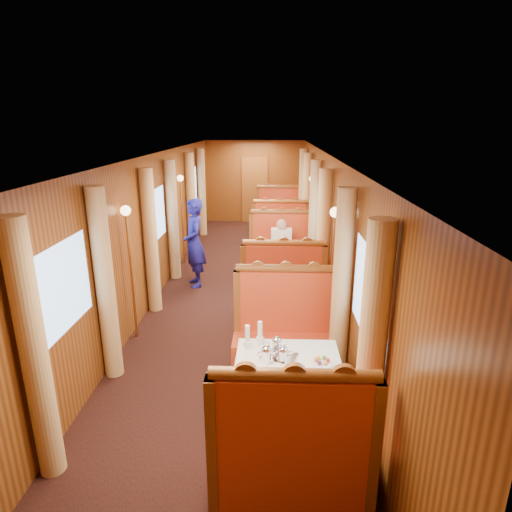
# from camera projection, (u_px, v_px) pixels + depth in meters

# --- Properties ---
(floor) EXTENTS (3.00, 12.00, 0.01)m
(floor) POSITION_uv_depth(u_px,v_px,m) (241.00, 293.00, 7.91)
(floor) COLOR black
(floor) RESTS_ON ground
(ceiling) EXTENTS (3.00, 12.00, 0.01)m
(ceiling) POSITION_uv_depth(u_px,v_px,m) (239.00, 154.00, 7.16)
(ceiling) COLOR silver
(ceiling) RESTS_ON wall_left
(wall_far) EXTENTS (3.00, 0.01, 2.50)m
(wall_far) POSITION_uv_depth(u_px,v_px,m) (255.00, 182.00, 13.26)
(wall_far) COLOR brown
(wall_far) RESTS_ON floor
(wall_left) EXTENTS (0.01, 12.00, 2.50)m
(wall_left) POSITION_uv_depth(u_px,v_px,m) (156.00, 226.00, 7.60)
(wall_left) COLOR brown
(wall_left) RESTS_ON floor
(wall_right) EXTENTS (0.01, 12.00, 2.50)m
(wall_right) POSITION_uv_depth(u_px,v_px,m) (325.00, 228.00, 7.48)
(wall_right) COLOR brown
(wall_right) RESTS_ON floor
(doorway_far) EXTENTS (0.80, 0.04, 2.00)m
(doorway_far) POSITION_uv_depth(u_px,v_px,m) (255.00, 190.00, 13.31)
(doorway_far) COLOR brown
(doorway_far) RESTS_ON floor
(table_near) EXTENTS (1.05, 0.72, 0.75)m
(table_near) POSITION_uv_depth(u_px,v_px,m) (287.00, 388.00, 4.43)
(table_near) COLOR white
(table_near) RESTS_ON floor
(banquette_near_fwd) EXTENTS (1.30, 0.55, 1.34)m
(banquette_near_fwd) POSITION_uv_depth(u_px,v_px,m) (291.00, 458.00, 3.45)
(banquette_near_fwd) COLOR #B51B14
(banquette_near_fwd) RESTS_ON floor
(banquette_near_aft) EXTENTS (1.30, 0.55, 1.34)m
(banquette_near_aft) POSITION_uv_depth(u_px,v_px,m) (285.00, 337.00, 5.39)
(banquette_near_aft) COLOR #B51B14
(banquette_near_aft) RESTS_ON floor
(table_mid) EXTENTS (1.05, 0.72, 0.75)m
(table_mid) POSITION_uv_depth(u_px,v_px,m) (282.00, 274.00, 7.77)
(table_mid) COLOR white
(table_mid) RESTS_ON floor
(banquette_mid_fwd) EXTENTS (1.30, 0.55, 1.34)m
(banquette_mid_fwd) POSITION_uv_depth(u_px,v_px,m) (283.00, 293.00, 6.79)
(banquette_mid_fwd) COLOR #B51B14
(banquette_mid_fwd) RESTS_ON floor
(banquette_mid_aft) EXTENTS (1.30, 0.55, 1.34)m
(banquette_mid_aft) POSITION_uv_depth(u_px,v_px,m) (281.00, 255.00, 8.72)
(banquette_mid_aft) COLOR #B51B14
(banquette_mid_aft) RESTS_ON floor
(table_far) EXTENTS (1.05, 0.72, 0.75)m
(table_far) POSITION_uv_depth(u_px,v_px,m) (279.00, 229.00, 11.11)
(table_far) COLOR white
(table_far) RESTS_ON floor
(banquette_far_fwd) EXTENTS (1.30, 0.55, 1.34)m
(banquette_far_fwd) POSITION_uv_depth(u_px,v_px,m) (280.00, 237.00, 10.13)
(banquette_far_fwd) COLOR #B51B14
(banquette_far_fwd) RESTS_ON floor
(banquette_far_aft) EXTENTS (1.30, 0.55, 1.34)m
(banquette_far_aft) POSITION_uv_depth(u_px,v_px,m) (279.00, 218.00, 12.06)
(banquette_far_aft) COLOR #B51B14
(banquette_far_aft) RESTS_ON floor
(tea_tray) EXTENTS (0.41, 0.36, 0.01)m
(tea_tray) POSITION_uv_depth(u_px,v_px,m) (279.00, 356.00, 4.31)
(tea_tray) COLOR silver
(tea_tray) RESTS_ON table_near
(teapot_left) EXTENTS (0.18, 0.15, 0.14)m
(teapot_left) POSITION_uv_depth(u_px,v_px,m) (266.00, 356.00, 4.20)
(teapot_left) COLOR silver
(teapot_left) RESTS_ON tea_tray
(teapot_right) EXTENTS (0.16, 0.12, 0.13)m
(teapot_right) POSITION_uv_depth(u_px,v_px,m) (283.00, 356.00, 4.21)
(teapot_right) COLOR silver
(teapot_right) RESTS_ON tea_tray
(teapot_back) EXTENTS (0.19, 0.16, 0.13)m
(teapot_back) POSITION_uv_depth(u_px,v_px,m) (277.00, 346.00, 4.38)
(teapot_back) COLOR silver
(teapot_back) RESTS_ON tea_tray
(fruit_plate) EXTENTS (0.23, 0.23, 0.05)m
(fruit_plate) POSITION_uv_depth(u_px,v_px,m) (322.00, 362.00, 4.19)
(fruit_plate) COLOR white
(fruit_plate) RESTS_ON table_near
(cup_inboard) EXTENTS (0.08, 0.08, 0.26)m
(cup_inboard) POSITION_uv_depth(u_px,v_px,m) (247.00, 339.00, 4.44)
(cup_inboard) COLOR white
(cup_inboard) RESTS_ON table_near
(cup_outboard) EXTENTS (0.08, 0.08, 0.26)m
(cup_outboard) POSITION_uv_depth(u_px,v_px,m) (260.00, 335.00, 4.52)
(cup_outboard) COLOR white
(cup_outboard) RESTS_ON table_near
(rose_vase_mid) EXTENTS (0.06, 0.06, 0.36)m
(rose_vase_mid) POSITION_uv_depth(u_px,v_px,m) (283.00, 245.00, 7.61)
(rose_vase_mid) COLOR silver
(rose_vase_mid) RESTS_ON table_mid
(rose_vase_far) EXTENTS (0.06, 0.06, 0.36)m
(rose_vase_far) POSITION_uv_depth(u_px,v_px,m) (281.00, 208.00, 10.91)
(rose_vase_far) COLOR silver
(rose_vase_far) RESTS_ON table_far
(window_left_near) EXTENTS (0.01, 1.20, 0.90)m
(window_left_near) POSITION_uv_depth(u_px,v_px,m) (62.00, 289.00, 4.20)
(window_left_near) COLOR #87ADDD
(window_left_near) RESTS_ON wall_left
(curtain_left_near_a) EXTENTS (0.22, 0.22, 2.35)m
(curtain_left_near_a) POSITION_uv_depth(u_px,v_px,m) (34.00, 355.00, 3.53)
(curtain_left_near_a) COLOR #DEB171
(curtain_left_near_a) RESTS_ON floor
(curtain_left_near_b) EXTENTS (0.22, 0.22, 2.35)m
(curtain_left_near_b) POSITION_uv_depth(u_px,v_px,m) (105.00, 286.00, 5.02)
(curtain_left_near_b) COLOR #DEB171
(curtain_left_near_b) RESTS_ON floor
(window_right_near) EXTENTS (0.01, 1.20, 0.90)m
(window_right_near) POSITION_uv_depth(u_px,v_px,m) (367.00, 293.00, 4.08)
(window_right_near) COLOR #87ADDD
(window_right_near) RESTS_ON wall_right
(curtain_right_near_a) EXTENTS (0.22, 0.22, 2.35)m
(curtain_right_near_a) POSITION_uv_depth(u_px,v_px,m) (371.00, 362.00, 3.43)
(curtain_right_near_a) COLOR #DEB171
(curtain_right_near_a) RESTS_ON floor
(curtain_right_near_b) EXTENTS (0.22, 0.22, 2.35)m
(curtain_right_near_b) POSITION_uv_depth(u_px,v_px,m) (341.00, 290.00, 4.91)
(curtain_right_near_b) COLOR #DEB171
(curtain_right_near_b) RESTS_ON floor
(window_left_mid) EXTENTS (0.01, 1.20, 0.90)m
(window_left_mid) POSITION_uv_depth(u_px,v_px,m) (156.00, 215.00, 7.54)
(window_left_mid) COLOR #87ADDD
(window_left_mid) RESTS_ON wall_left
(curtain_left_mid_a) EXTENTS (0.22, 0.22, 2.35)m
(curtain_left_mid_a) POSITION_uv_depth(u_px,v_px,m) (151.00, 242.00, 6.87)
(curtain_left_mid_a) COLOR #DEB171
(curtain_left_mid_a) RESTS_ON floor
(curtain_left_mid_b) EXTENTS (0.22, 0.22, 2.35)m
(curtain_left_mid_b) POSITION_uv_depth(u_px,v_px,m) (173.00, 221.00, 8.36)
(curtain_left_mid_b) COLOR #DEB171
(curtain_left_mid_b) RESTS_ON floor
(window_right_mid) EXTENTS (0.01, 1.20, 0.90)m
(window_right_mid) POSITION_uv_depth(u_px,v_px,m) (325.00, 216.00, 7.42)
(window_right_mid) COLOR #87ADDD
(window_right_mid) RESTS_ON wall_right
(curtain_right_mid_a) EXTENTS (0.22, 0.22, 2.35)m
(curtain_right_mid_a) POSITION_uv_depth(u_px,v_px,m) (323.00, 244.00, 6.76)
(curtain_right_mid_a) COLOR #DEB171
(curtain_right_mid_a) RESTS_ON floor
(curtain_right_mid_b) EXTENTS (0.22, 0.22, 2.35)m
(curtain_right_mid_b) POSITION_uv_depth(u_px,v_px,m) (314.00, 222.00, 8.25)
(curtain_right_mid_b) COLOR #DEB171
(curtain_right_mid_b) RESTS_ON floor
(window_left_far) EXTENTS (0.01, 1.20, 0.90)m
(window_left_far) POSITION_uv_depth(u_px,v_px,m) (192.00, 187.00, 10.87)
(window_left_far) COLOR #87ADDD
(window_left_far) RESTS_ON wall_left
(curtain_left_far_a) EXTENTS (0.22, 0.22, 2.35)m
(curtain_left_far_a) POSITION_uv_depth(u_px,v_px,m) (191.00, 203.00, 10.21)
(curtain_left_far_a) COLOR #DEB171
(curtain_left_far_a) RESTS_ON floor
(curtain_left_far_b) EXTENTS (0.22, 0.22, 2.35)m
(curtain_left_far_b) POSITION_uv_depth(u_px,v_px,m) (202.00, 193.00, 11.69)
(curtain_left_far_b) COLOR #DEB171
(curtain_left_far_b) RESTS_ON floor
(window_right_far) EXTENTS (0.01, 1.20, 0.90)m
(window_right_far) POSITION_uv_depth(u_px,v_px,m) (309.00, 187.00, 10.76)
(window_right_far) COLOR #87ADDD
(window_right_far) RESTS_ON wall_right
(curtain_right_far_a) EXTENTS (0.22, 0.22, 2.35)m
(curtain_right_far_a) POSITION_uv_depth(u_px,v_px,m) (307.00, 204.00, 10.10)
(curtain_right_far_a) COLOR #DEB171
(curtain_right_far_a) RESTS_ON floor
(curtain_right_far_b) EXTENTS (0.22, 0.22, 2.35)m
(curtain_right_far_b) POSITION_uv_depth(u_px,v_px,m) (303.00, 193.00, 11.59)
(curtain_right_far_b) COLOR #DEB171
(curtain_right_far_b) RESTS_ON floor
(sconce_left_fore) EXTENTS (0.14, 0.14, 1.95)m
(sconce_left_fore) POSITION_uv_depth(u_px,v_px,m) (129.00, 246.00, 5.88)
(sconce_left_fore) COLOR #BF8C3F
(sconce_left_fore) RESTS_ON floor
(sconce_right_fore) EXTENTS (0.14, 0.14, 1.95)m
(sconce_right_fore) POSITION_uv_depth(u_px,v_px,m) (333.00, 248.00, 5.77)
(sconce_right_fore) COLOR #BF8C3F
(sconce_right_fore) RESTS_ON floor
(sconce_left_aft) EXTENTS (0.14, 0.14, 1.95)m
(sconce_left_aft) POSITION_uv_depth(u_px,v_px,m) (181.00, 201.00, 9.22)
(sconce_left_aft) COLOR #BF8C3F
(sconce_left_aft) RESTS_ON floor
(sconce_right_aft) EXTENTS (0.14, 0.14, 1.95)m
(sconce_right_aft) POSITION_uv_depth(u_px,v_px,m) (312.00, 202.00, 9.11)
(sconce_right_aft) COLOR #BF8C3F
(sconce_right_aft) RESTS_ON floor
(steward) EXTENTS (0.60, 0.72, 1.68)m
(steward) POSITION_uv_depth(u_px,v_px,m) (194.00, 243.00, 8.04)
(steward) COLOR navy
(steward) RESTS_ON floor
(passenger) EXTENTS (0.40, 0.44, 0.76)m
(passenger) POSITION_uv_depth(u_px,v_px,m) (281.00, 243.00, 8.40)
(passenger) COLOR beige
(passenger) RESTS_ON banquette_mid_aft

